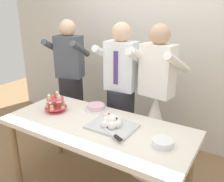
# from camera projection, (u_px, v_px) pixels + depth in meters

# --- Properties ---
(rear_wall) EXTENTS (5.20, 0.10, 2.90)m
(rear_wall) POSITION_uv_depth(u_px,v_px,m) (156.00, 36.00, 3.12)
(rear_wall) COLOR beige
(rear_wall) RESTS_ON ground_plane
(dessert_table) EXTENTS (1.80, 0.80, 0.78)m
(dessert_table) POSITION_uv_depth(u_px,v_px,m) (97.00, 132.00, 2.27)
(dessert_table) COLOR silver
(dessert_table) RESTS_ON ground_plane
(cupcake_stand) EXTENTS (0.23, 0.23, 0.21)m
(cupcake_stand) POSITION_uv_depth(u_px,v_px,m) (56.00, 104.00, 2.51)
(cupcake_stand) COLOR #D83F4C
(cupcake_stand) RESTS_ON dessert_table
(main_cake_tray) EXTENTS (0.42, 0.37, 0.12)m
(main_cake_tray) POSITION_uv_depth(u_px,v_px,m) (112.00, 123.00, 2.18)
(main_cake_tray) COLOR silver
(main_cake_tray) RESTS_ON dessert_table
(plate_stack) EXTENTS (0.18, 0.18, 0.05)m
(plate_stack) POSITION_uv_depth(u_px,v_px,m) (162.00, 142.00, 1.91)
(plate_stack) COLOR white
(plate_stack) RESTS_ON dessert_table
(round_cake) EXTENTS (0.24, 0.24, 0.06)m
(round_cake) POSITION_uv_depth(u_px,v_px,m) (96.00, 107.00, 2.57)
(round_cake) COLOR white
(round_cake) RESTS_ON dessert_table
(person_groom) EXTENTS (0.49, 0.51, 1.66)m
(person_groom) POSITION_uv_depth(u_px,v_px,m) (121.00, 103.00, 2.81)
(person_groom) COLOR #232328
(person_groom) RESTS_ON ground_plane
(person_bride) EXTENTS (0.56, 0.56, 1.66)m
(person_bride) POSITION_uv_depth(u_px,v_px,m) (154.00, 124.00, 2.68)
(person_bride) COLOR white
(person_bride) RESTS_ON ground_plane
(person_guest) EXTENTS (0.57, 0.59, 1.66)m
(person_guest) POSITION_uv_depth(u_px,v_px,m) (71.00, 89.00, 3.28)
(person_guest) COLOR #232328
(person_guest) RESTS_ON ground_plane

